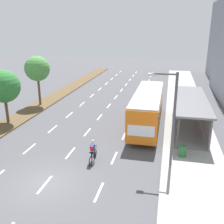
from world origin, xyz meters
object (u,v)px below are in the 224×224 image
(median_tree_second, at_px, (4,87))
(trash_bin, at_px, (183,151))
(median_tree_third, at_px, (37,69))
(cyclist, at_px, (93,152))
(streetlight, at_px, (171,114))
(bus, at_px, (148,105))
(bus_shelter, at_px, (193,111))

(median_tree_second, bearing_deg, trash_bin, -12.09)
(median_tree_third, distance_m, trash_bin, 20.08)
(median_tree_second, xyz_separation_m, median_tree_third, (0.15, 6.54, 0.76))
(cyclist, bearing_deg, streetlight, 6.64)
(median_tree_third, bearing_deg, streetlight, -36.35)
(streetlight, distance_m, trash_bin, 3.76)
(bus, distance_m, streetlight, 8.17)
(cyclist, bearing_deg, median_tree_second, 151.84)
(bus, relative_size, trash_bin, 13.28)
(median_tree_second, distance_m, trash_bin, 17.68)
(bus, height_order, streetlight, streetlight)
(bus, distance_m, cyclist, 8.94)
(bus_shelter, relative_size, median_tree_second, 2.03)
(bus_shelter, distance_m, cyclist, 11.10)
(bus, bearing_deg, streetlight, -74.19)
(bus_shelter, xyz_separation_m, cyclist, (-7.40, -8.20, -1.08))
(bus_shelter, height_order, cyclist, bus_shelter)
(trash_bin, bearing_deg, median_tree_third, 148.85)
(streetlight, bearing_deg, trash_bin, 54.65)
(cyclist, bearing_deg, bus, 69.31)
(median_tree_second, bearing_deg, median_tree_third, 88.65)
(bus_shelter, height_order, median_tree_second, median_tree_second)
(median_tree_second, height_order, trash_bin, median_tree_second)
(cyclist, xyz_separation_m, median_tree_second, (-10.67, 5.71, 3.04))
(cyclist, height_order, median_tree_second, median_tree_second)
(bus_shelter, xyz_separation_m, bus, (-4.28, 0.07, 0.20))
(median_tree_second, distance_m, median_tree_third, 6.58)
(median_tree_third, relative_size, streetlight, 0.92)
(cyclist, relative_size, streetlight, 0.28)
(cyclist, distance_m, trash_bin, 6.66)
(streetlight, bearing_deg, cyclist, -173.36)
(median_tree_second, bearing_deg, bus, 10.53)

